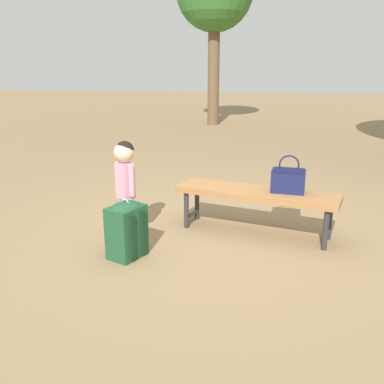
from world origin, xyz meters
name	(u,v)px	position (x,y,z in m)	size (l,w,h in m)	color
ground_plane	(211,236)	(0.00, 0.00, 0.00)	(40.00, 40.00, 0.00)	#8C704C
park_bench	(256,196)	(-0.43, -0.16, 0.39)	(1.65, 0.79, 0.45)	#9E6B3D
handbag	(288,180)	(-0.73, -0.16, 0.58)	(0.34, 0.21, 0.37)	#191E4C
child_standing	(125,174)	(0.81, 0.15, 0.64)	(0.22, 0.19, 0.96)	#B2D8B2
backpack_large	(126,228)	(0.68, 0.58, 0.27)	(0.35, 0.39, 0.54)	#1E4C2D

